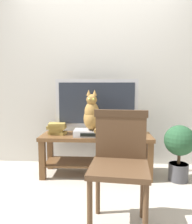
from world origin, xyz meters
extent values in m
plane|color=#ADA393|center=(0.00, 0.00, 0.00)|extent=(12.00, 12.00, 0.00)
cube|color=beige|center=(0.00, 0.99, 1.40)|extent=(7.00, 0.12, 2.80)
cube|color=brown|center=(-0.02, 0.49, 0.49)|extent=(1.37, 0.46, 0.04)
cube|color=brown|center=(-0.66, 0.31, 0.24)|extent=(0.07, 0.07, 0.47)
cube|color=brown|center=(0.61, 0.31, 0.24)|extent=(0.07, 0.07, 0.47)
cube|color=brown|center=(-0.66, 0.67, 0.24)|extent=(0.07, 0.07, 0.47)
cube|color=brown|center=(0.61, 0.67, 0.24)|extent=(0.07, 0.07, 0.47)
cube|color=brown|center=(-0.02, 0.49, 0.16)|extent=(1.27, 0.38, 0.02)
cube|color=#B7B7BC|center=(-0.02, 0.57, 0.53)|extent=(0.36, 0.20, 0.03)
cube|color=#B7B7BC|center=(-0.02, 0.57, 0.58)|extent=(0.06, 0.04, 0.06)
cube|color=#B7B7BC|center=(-0.02, 0.57, 0.91)|extent=(1.04, 0.05, 0.60)
cube|color=#232833|center=(-0.02, 0.55, 0.91)|extent=(0.95, 0.01, 0.52)
sphere|color=#2672F2|center=(0.47, 0.54, 0.63)|extent=(0.01, 0.01, 0.01)
cube|color=#BCBCC1|center=(-0.07, 0.41, 0.56)|extent=(0.43, 0.23, 0.08)
cube|color=black|center=(-0.07, 0.29, 0.56)|extent=(0.26, 0.01, 0.04)
ellipsoid|color=olive|center=(-0.07, 0.41, 0.73)|extent=(0.20, 0.29, 0.27)
ellipsoid|color=olive|center=(-0.07, 0.37, 0.82)|extent=(0.17, 0.19, 0.24)
sphere|color=olive|center=(-0.07, 0.36, 0.96)|extent=(0.13, 0.13, 0.13)
cone|color=olive|center=(-0.10, 0.36, 1.04)|extent=(0.06, 0.06, 0.07)
cone|color=olive|center=(-0.03, 0.36, 1.04)|extent=(0.06, 0.06, 0.07)
sphere|color=#B2C64C|center=(-0.09, 0.30, 0.97)|extent=(0.02, 0.02, 0.02)
sphere|color=#B2C64C|center=(-0.04, 0.30, 0.97)|extent=(0.02, 0.02, 0.02)
cylinder|color=olive|center=(-0.01, 0.31, 0.62)|extent=(0.05, 0.23, 0.04)
cylinder|color=#513823|center=(0.00, -0.76, 0.24)|extent=(0.04, 0.04, 0.47)
cylinder|color=#513823|center=(0.38, -0.80, 0.24)|extent=(0.04, 0.04, 0.47)
cylinder|color=#513823|center=(0.04, -0.38, 0.24)|extent=(0.04, 0.04, 0.47)
cylinder|color=#513823|center=(0.42, -0.42, 0.24)|extent=(0.04, 0.04, 0.47)
cube|color=#513823|center=(0.21, -0.59, 0.49)|extent=(0.49, 0.49, 0.04)
cube|color=#513823|center=(0.23, -0.39, 0.72)|extent=(0.42, 0.08, 0.41)
cube|color=#412C1C|center=(0.23, -0.39, 0.89)|extent=(0.45, 0.09, 0.06)
cube|color=olive|center=(-0.51, 0.49, 0.53)|extent=(0.23, 0.18, 0.04)
cube|color=olive|center=(-0.53, 0.48, 0.57)|extent=(0.18, 0.14, 0.04)
cube|color=olive|center=(-0.52, 0.48, 0.61)|extent=(0.23, 0.15, 0.04)
cube|color=olive|center=(-0.52, 0.49, 0.64)|extent=(0.23, 0.20, 0.03)
cylinder|color=#47474C|center=(0.96, 0.36, 0.10)|extent=(0.23, 0.23, 0.21)
cylinder|color=#332319|center=(0.96, 0.36, 0.20)|extent=(0.21, 0.21, 0.02)
cylinder|color=#4C3823|center=(0.96, 0.36, 0.28)|extent=(0.04, 0.04, 0.14)
sphere|color=#234C2D|center=(0.96, 0.36, 0.49)|extent=(0.36, 0.36, 0.36)
camera|label=1|loc=(0.13, -2.21, 1.11)|focal=35.31mm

